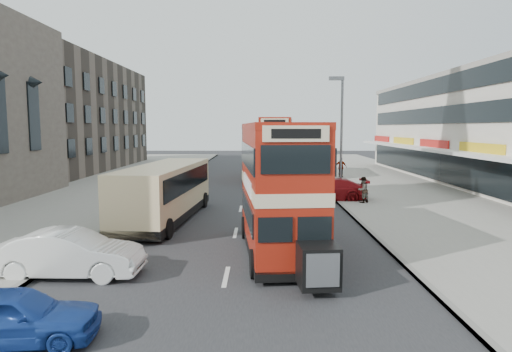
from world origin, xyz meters
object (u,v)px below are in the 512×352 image
(car_right_c, at_px, (295,169))
(pedestrian_near, at_px, (363,190))
(coach, at_px, (165,190))
(cyclist, at_px, (306,182))
(car_left_near, at_px, (13,316))
(pedestrian_far, at_px, (341,167))
(bus_main, at_px, (279,188))
(street_lamp, at_px, (340,127))
(car_right_a, at_px, (328,190))
(car_left_front, at_px, (70,254))
(car_right_b, at_px, (312,186))
(bus_second, at_px, (277,148))

(car_right_c, bearing_deg, pedestrian_near, 13.54)
(coach, distance_m, cyclist, 12.51)
(car_left_near, height_order, pedestrian_near, pedestrian_near)
(pedestrian_far, bearing_deg, bus_main, -100.34)
(street_lamp, relative_size, car_right_c, 2.24)
(bus_main, relative_size, car_right_a, 1.71)
(street_lamp, xyz_separation_m, car_right_a, (-0.97, -1.18, -4.04))
(car_left_front, bearing_deg, bus_main, -67.16)
(cyclist, bearing_deg, pedestrian_far, 65.08)
(car_left_front, xyz_separation_m, car_right_c, (9.71, 30.41, -0.14))
(car_left_near, bearing_deg, cyclist, -27.46)
(car_left_near, height_order, cyclist, cyclist)
(pedestrian_far, bearing_deg, pedestrian_near, -89.80)
(coach, relative_size, pedestrian_near, 6.30)
(coach, relative_size, car_left_near, 2.75)
(cyclist, bearing_deg, bus_main, -100.60)
(coach, height_order, car_left_front, coach)
(street_lamp, relative_size, pedestrian_far, 4.35)
(car_right_c, bearing_deg, street_lamp, 11.43)
(car_left_near, bearing_deg, coach, -8.78)
(car_right_b, bearing_deg, pedestrian_near, 38.88)
(car_left_front, height_order, car_right_c, car_left_front)
(bus_main, distance_m, car_right_b, 14.70)
(car_right_c, bearing_deg, car_left_near, -10.39)
(car_left_front, bearing_deg, car_right_c, -16.60)
(car_left_front, distance_m, pedestrian_near, 18.29)
(bus_main, xyz_separation_m, car_right_a, (3.74, 12.10, -1.77))
(bus_main, bearing_deg, street_lamp, -114.52)
(car_right_a, height_order, car_right_c, car_right_a)
(street_lamp, relative_size, bus_main, 0.93)
(car_right_b, relative_size, car_right_c, 1.33)
(bus_main, distance_m, cyclist, 15.75)
(street_lamp, bearing_deg, pedestrian_near, -69.81)
(pedestrian_far, distance_m, cyclist, 10.39)
(street_lamp, distance_m, bus_second, 12.05)
(bus_second, relative_size, pedestrian_near, 6.20)
(bus_main, height_order, car_right_c, bus_main)
(bus_main, height_order, car_right_b, bus_main)
(bus_second, xyz_separation_m, car_right_c, (1.95, 3.13, -2.25))
(street_lamp, xyz_separation_m, car_left_near, (-10.92, -20.46, -4.15))
(car_right_a, distance_m, pedestrian_far, 13.20)
(street_lamp, bearing_deg, car_left_front, -125.78)
(car_right_a, xyz_separation_m, pedestrian_near, (1.95, -1.47, 0.22))
(pedestrian_near, bearing_deg, car_right_c, -116.39)
(bus_main, bearing_deg, car_right_a, -112.16)
(car_left_near, height_order, car_right_c, car_left_near)
(car_right_c, bearing_deg, car_right_a, 7.35)
(street_lamp, height_order, pedestrian_near, street_lamp)
(car_left_near, bearing_deg, car_right_c, -20.60)
(coach, xyz_separation_m, car_left_near, (-0.65, -13.22, -0.94))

